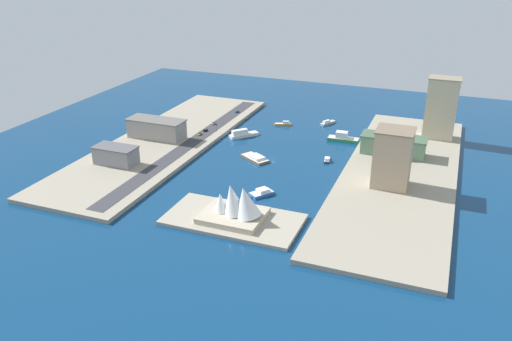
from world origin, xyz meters
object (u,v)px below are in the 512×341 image
ferry_green_doubledeck (343,138)px  warehouse_low_gray (116,155)px  water_taxi_orange (283,124)px  barge_flat_brown (255,158)px  terminal_long_green (393,145)px  suv_black (205,130)px  apartment_midrise_tan (393,158)px  hatchback_blue (237,112)px  patrol_launch_navy (327,160)px  carpark_squat_concrete (157,128)px  yacht_sleek_gray (328,123)px  catamaran_blue (262,193)px  office_block_beige (441,108)px  ferry_white_commuter (243,134)px  taxi_yellow_cab (200,134)px  sedan_silver (214,123)px  traffic_light_waterfront (216,126)px  opera_landmark (236,205)px

ferry_green_doubledeck → warehouse_low_gray: (130.46, 105.00, 6.28)m
water_taxi_orange → barge_flat_brown: bearing=94.0°
terminal_long_green → suv_black: (143.44, 4.95, -5.66)m
apartment_midrise_tan → hatchback_blue: size_ratio=7.20×
barge_flat_brown → patrol_launch_navy: size_ratio=2.11×
carpark_squat_concrete → warehouse_low_gray: carpark_squat_concrete is taller
yacht_sleek_gray → patrol_launch_navy: yacht_sleek_gray is taller
catamaran_blue → carpark_squat_concrete: (106.76, -57.49, 8.52)m
hatchback_blue → apartment_midrise_tan: bearing=145.0°
patrol_launch_navy → suv_black: bearing=-10.2°
carpark_squat_concrete → apartment_midrise_tan: size_ratio=1.23×
patrol_launch_navy → carpark_squat_concrete: (130.33, 7.72, 8.79)m
yacht_sleek_gray → office_block_beige: 90.62m
yacht_sleek_gray → hatchback_blue: (79.57, 5.82, 2.29)m
barge_flat_brown → yacht_sleek_gray: bearing=-106.7°
ferry_white_commuter → taxi_yellow_cab: bearing=27.3°
catamaran_blue → yacht_sleek_gray: 143.49m
ferry_white_commuter → barge_flat_brown: ferry_white_commuter is taller
catamaran_blue → yacht_sleek_gray: bearing=-91.7°
patrol_launch_navy → taxi_yellow_cab: bearing=-5.1°
yacht_sleek_gray → patrol_launch_navy: (-19.18, 78.21, -0.13)m
warehouse_low_gray → office_block_beige: size_ratio=0.62×
yacht_sleek_gray → office_block_beige: office_block_beige is taller
ferry_green_doubledeck → apartment_midrise_tan: (-45.12, 72.83, 18.18)m
carpark_squat_concrete → sedan_silver: bearing=-121.2°
traffic_light_waterfront → warehouse_low_gray: bearing=66.8°
water_taxi_orange → traffic_light_waterfront: bearing=45.0°
catamaran_blue → opera_landmark: (1.09, 35.65, 8.58)m
yacht_sleek_gray → water_taxi_orange: (33.43, 16.25, -0.03)m
traffic_light_waterfront → office_block_beige: bearing=-163.0°
traffic_light_waterfront → patrol_launch_navy: bearing=167.6°
ferry_green_doubledeck → traffic_light_waterfront: bearing=13.5°
water_taxi_orange → warehouse_low_gray: 145.36m
yacht_sleek_gray → terminal_long_green: bearing=137.6°
warehouse_low_gray → suv_black: 84.34m
ferry_green_doubledeck → suv_black: ferry_green_doubledeck is taller
suv_black → traffic_light_waterfront: bearing=-165.9°
barge_flat_brown → ferry_green_doubledeck: ferry_green_doubledeck is taller
taxi_yellow_cab → opera_landmark: 135.28m
water_taxi_orange → taxi_yellow_cab: taxi_yellow_cab is taller
taxi_yellow_cab → sedan_silver: bearing=-88.2°
apartment_midrise_tan → water_taxi_orange: bearing=-42.6°
yacht_sleek_gray → taxi_yellow_cab: size_ratio=3.35×
sedan_silver → traffic_light_waterfront: (-9.97, 15.22, 3.39)m
water_taxi_orange → carpark_squat_concrete: size_ratio=0.33×
barge_flat_brown → catamaran_blue: 55.33m
water_taxi_orange → terminal_long_green: bearing=157.6°
barge_flat_brown → yacht_sleek_gray: (-28.09, -93.43, 0.05)m
ferry_green_doubledeck → office_block_beige: bearing=-158.2°
warehouse_low_gray → traffic_light_waterfront: 89.31m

